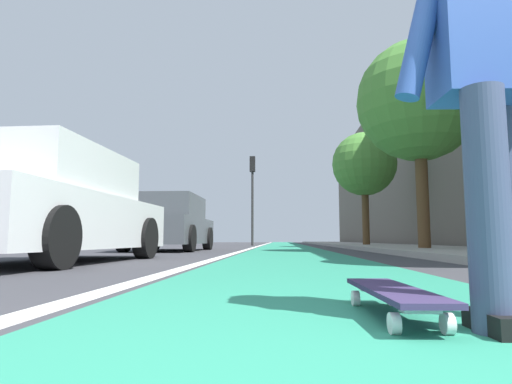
% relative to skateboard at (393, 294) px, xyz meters
% --- Properties ---
extents(ground_plane, '(80.00, 80.00, 0.00)m').
position_rel_skateboard_xyz_m(ground_plane, '(8.76, 0.23, -0.09)').
color(ground_plane, '#38383D').
extents(bike_lane_paint, '(56.00, 2.17, 0.00)m').
position_rel_skateboard_xyz_m(bike_lane_paint, '(22.76, 0.23, -0.09)').
color(bike_lane_paint, '#288466').
rests_on(bike_lane_paint, ground).
extents(lane_stripe_white, '(52.00, 0.16, 0.01)m').
position_rel_skateboard_xyz_m(lane_stripe_white, '(18.76, 1.47, -0.09)').
color(lane_stripe_white, silver).
rests_on(lane_stripe_white, ground).
extents(sidewalk_curb, '(52.00, 3.20, 0.11)m').
position_rel_skateboard_xyz_m(sidewalk_curb, '(16.76, -3.36, -0.04)').
color(sidewalk_curb, '#9E9B93').
rests_on(sidewalk_curb, ground).
extents(building_facade, '(40.00, 1.20, 8.37)m').
position_rel_skateboard_xyz_m(building_facade, '(20.76, -5.88, 4.09)').
color(building_facade, '#635B51').
rests_on(building_facade, ground).
extents(skateboard, '(0.85, 0.23, 0.11)m').
position_rel_skateboard_xyz_m(skateboard, '(0.00, 0.00, 0.00)').
color(skateboard, white).
rests_on(skateboard, ground).
extents(skater_person, '(0.47, 0.72, 1.64)m').
position_rel_skateboard_xyz_m(skater_person, '(-0.15, -0.35, 0.84)').
color(skater_person, '#384260').
rests_on(skater_person, ground).
extents(parked_car_near, '(4.28, 2.03, 1.49)m').
position_rel_skateboard_xyz_m(parked_car_near, '(3.81, 3.51, 0.62)').
color(parked_car_near, silver).
rests_on(parked_car_near, ground).
extents(parked_car_mid, '(4.11, 1.87, 1.49)m').
position_rel_skateboard_xyz_m(parked_car_mid, '(9.91, 3.45, 0.63)').
color(parked_car_mid, '#4C5156').
rests_on(parked_car_mid, ground).
extents(traffic_light, '(0.33, 0.28, 4.57)m').
position_rel_skateboard_xyz_m(traffic_light, '(20.15, 1.87, 3.04)').
color(traffic_light, '#2D2D2D').
rests_on(traffic_light, ground).
extents(street_tree_mid, '(2.98, 2.98, 5.20)m').
position_rel_skateboard_xyz_m(street_tree_mid, '(8.75, -2.96, 3.59)').
color(street_tree_mid, brown).
rests_on(street_tree_mid, ground).
extents(street_tree_far, '(2.58, 2.58, 4.64)m').
position_rel_skateboard_xyz_m(street_tree_far, '(15.75, -2.96, 3.24)').
color(street_tree_far, brown).
rests_on(street_tree_far, ground).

